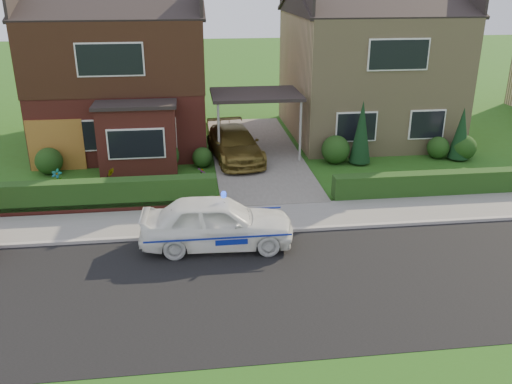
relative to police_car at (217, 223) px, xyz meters
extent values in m
plane|color=#265316|center=(2.20, -2.40, -0.75)|extent=(120.00, 120.00, 0.00)
cube|color=black|center=(2.20, -2.40, -0.75)|extent=(60.00, 6.00, 0.02)
cube|color=#9E9993|center=(2.20, 0.65, -0.69)|extent=(60.00, 0.16, 0.12)
cube|color=slate|center=(2.20, 1.70, -0.70)|extent=(60.00, 2.00, 0.10)
cube|color=#666059|center=(2.20, 8.60, -0.69)|extent=(3.80, 12.00, 0.12)
cube|color=maroon|center=(-3.60, 11.60, 2.15)|extent=(7.20, 8.00, 5.80)
cube|color=white|center=(-5.18, 7.58, 0.65)|extent=(1.80, 0.08, 1.30)
cube|color=white|center=(-2.01, 7.58, 0.65)|extent=(1.60, 0.08, 1.30)
cube|color=white|center=(-3.60, 7.58, 3.65)|extent=(2.60, 0.08, 1.30)
cube|color=black|center=(-3.60, 11.60, 3.60)|extent=(7.26, 8.06, 2.90)
cube|color=maroon|center=(-2.73, 6.90, 0.60)|extent=(3.00, 1.40, 2.70)
cube|color=black|center=(-2.73, 6.90, 2.02)|extent=(3.20, 1.60, 0.14)
cube|color=tan|center=(8.00, 11.60, 2.15)|extent=(7.20, 8.00, 5.80)
cube|color=white|center=(6.42, 7.58, 0.65)|extent=(1.80, 0.08, 1.30)
cube|color=white|center=(9.59, 7.58, 0.65)|extent=(1.60, 0.08, 1.30)
cube|color=white|center=(8.00, 7.58, 3.65)|extent=(2.60, 0.08, 1.30)
cube|color=black|center=(2.20, 8.60, 1.95)|extent=(3.80, 3.00, 0.14)
cylinder|color=gray|center=(0.50, 7.20, 0.60)|extent=(0.10, 0.10, 2.70)
cylinder|color=gray|center=(3.90, 7.20, 0.60)|extent=(0.10, 0.10, 2.70)
cube|color=brown|center=(-6.04, 7.56, 0.30)|extent=(2.20, 0.10, 2.10)
cube|color=maroon|center=(-3.60, 2.90, -0.57)|extent=(7.70, 0.25, 0.36)
cube|color=black|center=(-3.60, 3.05, -0.75)|extent=(7.50, 0.55, 0.90)
cube|color=black|center=(8.00, 2.95, -0.75)|extent=(7.50, 0.55, 0.80)
sphere|color=black|center=(-6.30, 7.10, -0.21)|extent=(1.08, 1.08, 1.08)
sphere|color=black|center=(-1.80, 6.90, -0.09)|extent=(1.32, 1.32, 1.32)
sphere|color=black|center=(-0.20, 7.20, -0.33)|extent=(0.84, 0.84, 0.84)
sphere|color=black|center=(5.40, 7.00, -0.15)|extent=(1.20, 1.20, 1.20)
sphere|color=black|center=(10.00, 7.10, -0.27)|extent=(0.96, 0.96, 0.96)
sphere|color=black|center=(11.00, 6.80, -0.21)|extent=(1.08, 1.08, 1.08)
cone|color=black|center=(6.40, 6.80, 0.55)|extent=(0.90, 0.90, 2.60)
cone|color=black|center=(10.80, 6.80, 0.35)|extent=(0.90, 0.90, 2.20)
imported|color=white|center=(0.00, 0.00, 0.00)|extent=(1.99, 4.50, 1.51)
sphere|color=#193FF2|center=(0.22, 0.00, 0.83)|extent=(0.17, 0.17, 0.17)
cube|color=navy|center=(0.00, -0.89, -0.06)|extent=(4.07, 0.02, 0.05)
cube|color=navy|center=(0.00, 0.89, -0.06)|extent=(4.07, 0.01, 0.05)
ellipsoid|color=black|center=(-1.24, -0.10, 0.29)|extent=(0.22, 0.17, 0.21)
sphere|color=white|center=(-1.22, -0.16, 0.28)|extent=(0.11, 0.11, 0.11)
sphere|color=black|center=(-1.22, -0.12, 0.43)|extent=(0.13, 0.13, 0.13)
cone|color=black|center=(-1.26, -0.11, 0.50)|extent=(0.04, 0.04, 0.05)
cone|color=black|center=(-1.17, -0.11, 0.50)|extent=(0.04, 0.04, 0.05)
imported|color=brown|center=(1.20, 7.74, 0.03)|extent=(2.44, 4.77, 1.32)
imported|color=gray|center=(-5.61, 5.29, -0.37)|extent=(0.44, 0.34, 0.76)
imported|color=gray|center=(-3.73, 5.24, -0.37)|extent=(0.53, 0.49, 0.77)
imported|color=gray|center=(-0.30, 4.99, -0.41)|extent=(0.47, 0.47, 0.70)
camera|label=1|loc=(-0.65, -14.26, 6.62)|focal=38.00mm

